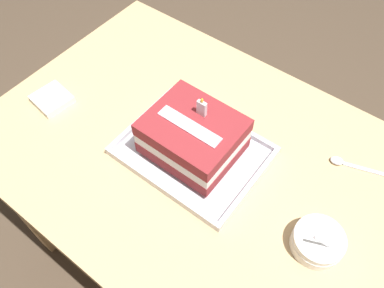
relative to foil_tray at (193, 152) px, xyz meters
The scene contains 7 objects.
ground_plane 0.76m from the foil_tray, 142.27° to the left, with size 8.00×8.00×0.00m, color #4C3D2D.
dining_table 0.12m from the foil_tray, 142.27° to the left, with size 1.09×0.79×0.75m.
foil_tray is the anchor object (origin of this frame).
birthday_cake 0.07m from the foil_tray, 90.00° to the left, with size 0.22×0.19×0.16m.
bowl_stack 0.37m from the foil_tray, ahead, with size 0.11×0.11×0.09m.
serving_spoon_near_tray 0.38m from the foil_tray, 32.60° to the left, with size 0.15×0.06×0.01m.
napkin_pile 0.44m from the foil_tray, 166.77° to the right, with size 0.11×0.10×0.02m.
Camera 1 is at (0.35, -0.46, 1.58)m, focal length 36.13 mm.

